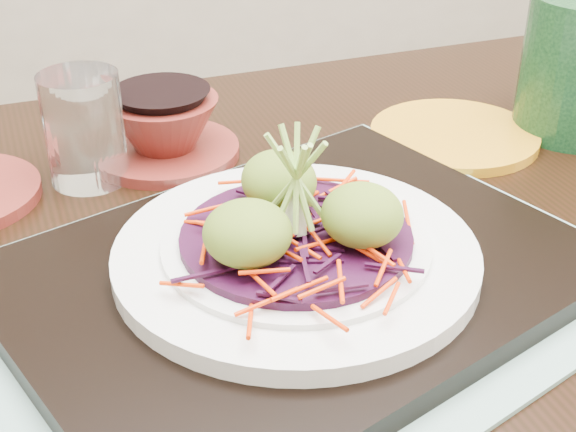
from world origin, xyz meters
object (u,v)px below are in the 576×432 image
object	(u,v)px
dining_table	(256,390)
water_glass	(84,128)
serving_tray	(296,273)
yellow_plate	(454,135)
white_plate	(296,253)
terracotta_bowl_set	(164,131)

from	to	relation	value
dining_table	water_glass	world-z (taller)	water_glass
serving_tray	yellow_plate	xyz separation A→B (m)	(0.23, 0.20, -0.01)
yellow_plate	dining_table	bearing A→B (deg)	-144.52
white_plate	water_glass	distance (m)	0.26
water_glass	yellow_plate	size ratio (longest dim) A/B	0.60
white_plate	yellow_plate	bearing A→B (deg)	40.79
white_plate	dining_table	bearing A→B (deg)	153.71
yellow_plate	serving_tray	bearing A→B (deg)	-139.21
dining_table	serving_tray	world-z (taller)	serving_tray
white_plate	terracotta_bowl_set	size ratio (longest dim) A/B	1.59
terracotta_bowl_set	yellow_plate	size ratio (longest dim) A/B	0.98
serving_tray	yellow_plate	world-z (taller)	serving_tray
water_glass	terracotta_bowl_set	xyz separation A→B (m)	(0.08, 0.03, -0.02)
dining_table	yellow_plate	distance (m)	0.34
terracotta_bowl_set	yellow_plate	world-z (taller)	terracotta_bowl_set
terracotta_bowl_set	serving_tray	bearing A→B (deg)	-77.38
serving_tray	water_glass	bearing A→B (deg)	99.69
water_glass	yellow_plate	xyz separation A→B (m)	(0.36, -0.02, -0.05)
terracotta_bowl_set	white_plate	bearing A→B (deg)	-77.38
terracotta_bowl_set	dining_table	bearing A→B (deg)	-83.49
dining_table	yellow_plate	xyz separation A→B (m)	(0.26, 0.19, 0.11)
white_plate	water_glass	bearing A→B (deg)	120.46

